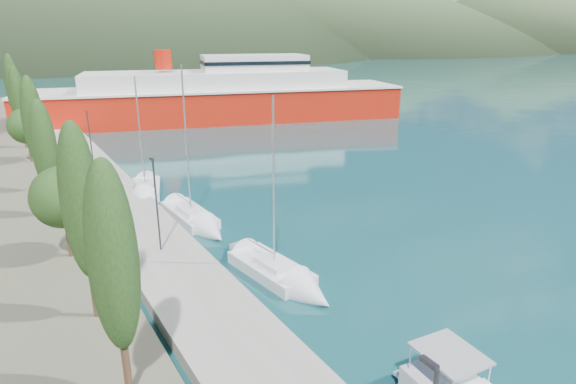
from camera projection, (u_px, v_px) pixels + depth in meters
ground at (68, 92)px, 120.80m from camera, size 1400.00×1400.00×0.00m
quay at (121, 206)px, 40.14m from camera, size 5.00×88.00×0.80m
tree_row at (37, 137)px, 40.39m from camera, size 3.84×61.34×10.89m
lamp_posts at (157, 202)px, 30.09m from camera, size 0.15×45.13×6.06m
sailboat_near at (291, 282)px, 28.11m from camera, size 3.47×8.56×11.95m
sailboat_mid at (201, 224)px, 36.68m from camera, size 2.77×9.11×12.97m
sailboat_far at (145, 196)px, 42.81m from camera, size 4.83×8.32×11.65m
ferry at (220, 98)px, 80.82m from camera, size 62.78×29.71×12.23m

